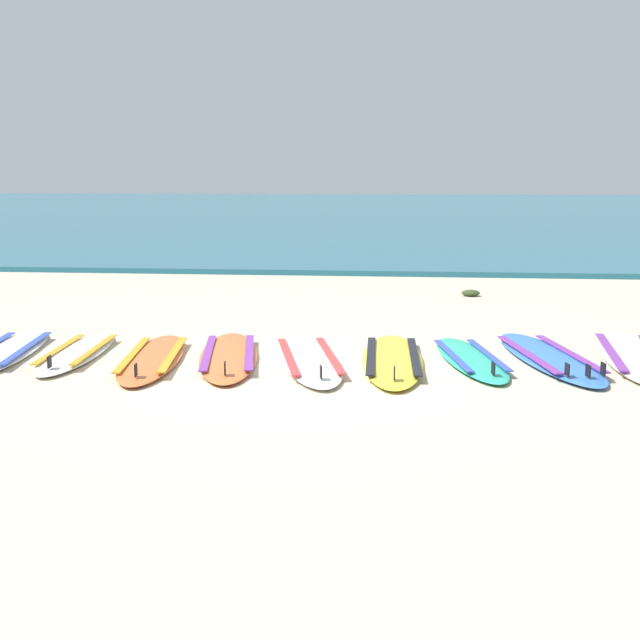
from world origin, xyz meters
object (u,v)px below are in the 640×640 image
surfboard_5 (309,359)px  surfboard_8 (548,357)px  surfboard_6 (393,359)px  surfboard_7 (470,358)px  surfboard_2 (77,352)px  surfboard_9 (634,356)px  surfboard_1 (7,351)px  surfboard_4 (229,356)px  surfboard_3 (153,358)px

surfboard_5 → surfboard_8: size_ratio=0.95×
surfboard_6 → surfboard_7: size_ratio=1.15×
surfboard_2 → surfboard_7: (3.91, 0.12, 0.00)m
surfboard_6 → surfboard_7: (0.75, 0.10, 0.00)m
surfboard_9 → surfboard_6: bearing=-170.9°
surfboard_1 → surfboard_8: 5.42m
surfboard_7 → surfboard_9: (1.62, 0.28, -0.00)m
surfboard_2 → surfboard_5: (2.36, -0.06, -0.00)m
surfboard_2 → surfboard_7: bearing=1.7°
surfboard_2 → surfboard_6: bearing=0.3°
surfboard_1 → surfboard_5: (3.09, -0.04, -0.00)m
surfboard_4 → surfboard_6: same height
surfboard_1 → surfboard_5: same height
surfboard_1 → surfboard_6: (3.89, 0.03, -0.00)m
surfboard_1 → surfboard_2: 0.73m
surfboard_1 → surfboard_3: (1.56, -0.13, 0.00)m
surfboard_2 → surfboard_5: same height
surfboard_8 → surfboard_9: same height
surfboard_1 → surfboard_8: bearing=3.0°
surfboard_1 → surfboard_5: bearing=-0.7°
surfboard_7 → surfboard_9: 1.65m
surfboard_9 → surfboard_2: bearing=-175.9°
surfboard_5 → surfboard_4: bearing=174.9°
surfboard_3 → surfboard_8: (3.85, 0.41, 0.00)m
surfboard_1 → surfboard_4: (2.28, 0.03, -0.00)m
surfboard_1 → surfboard_9: 6.28m
surfboard_3 → surfboard_4: bearing=12.9°
surfboard_1 → surfboard_2: same height
surfboard_3 → surfboard_7: 3.10m
surfboard_6 → surfboard_8: 1.54m
surfboard_3 → surfboard_4: size_ratio=0.97×
surfboard_5 → surfboard_9: size_ratio=0.92×
surfboard_5 → surfboard_6: bearing=5.3°
surfboard_1 → surfboard_3: same height
surfboard_8 → surfboard_7: bearing=-169.5°
surfboard_6 → surfboard_9: same height
surfboard_1 → surfboard_9: (6.27, 0.42, -0.00)m
surfboard_3 → surfboard_8: same height
surfboard_1 → surfboard_9: size_ratio=0.90×
surfboard_4 → surfboard_5: bearing=-5.1°
surfboard_2 → surfboard_9: (5.54, 0.40, -0.00)m
surfboard_4 → surfboard_8: same height
surfboard_9 → surfboard_8: bearing=-171.0°
surfboard_8 → surfboard_1: bearing=-177.0°
surfboard_2 → surfboard_8: same height
surfboard_7 → surfboard_8: (0.77, 0.14, 0.00)m
surfboard_9 → surfboard_1: bearing=-176.2°
surfboard_5 → surfboard_7: (1.56, 0.18, 0.00)m
surfboard_6 → surfboard_2: bearing=-179.7°
surfboard_1 → surfboard_4: same height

